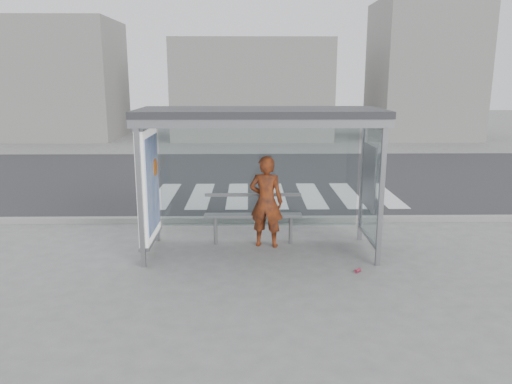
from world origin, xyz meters
The scene contains 11 objects.
ground centered at (0.00, 0.00, 0.00)m, with size 80.00×80.00×0.00m, color slate.
road centered at (0.00, 7.00, 0.00)m, with size 30.00×10.00×0.01m, color #2B2B2E.
curb centered at (0.00, 1.95, 0.06)m, with size 30.00×0.18×0.12m, color gray.
crosswalk centered at (0.50, 4.50, 0.00)m, with size 6.55×3.00×0.00m.
bus_shelter centered at (-0.37, 0.06, 1.98)m, with size 4.25×1.65×2.62m.
building_left centered at (-10.00, 18.00, 3.00)m, with size 6.00×5.00×6.00m, color gray.
building_center centered at (0.00, 18.00, 2.50)m, with size 8.00×5.00×5.00m, color gray.
building_right centered at (9.00, 18.00, 3.50)m, with size 5.00×5.00×7.00m, color gray.
person centered at (0.12, 0.35, 0.87)m, with size 0.64×0.42×1.75m, color orange.
bench centered at (-0.12, 0.50, 0.57)m, with size 1.86×0.32×0.96m.
soda_can centered at (1.60, -1.01, 0.03)m, with size 0.06×0.06×0.11m, color #CB3B5A.
Camera 1 is at (-0.21, -8.72, 3.16)m, focal length 35.00 mm.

